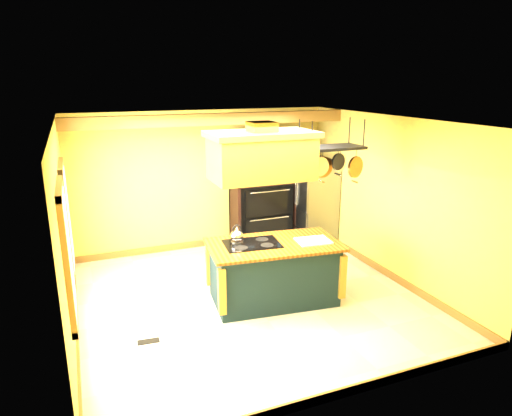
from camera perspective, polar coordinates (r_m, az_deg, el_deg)
floor at (r=7.16m, az=-0.82°, el=-11.23°), size 5.00×5.00×0.00m
ceiling at (r=6.40m, az=-0.92°, el=10.83°), size 5.00×5.00×0.00m
wall_back at (r=8.96m, az=-6.62°, el=3.44°), size 5.00×0.02×2.70m
wall_front at (r=4.56m, az=10.62°, el=-9.21°), size 5.00×0.02×2.70m
wall_left at (r=6.26m, az=-22.80°, el=-3.21°), size 0.02×5.00×2.70m
wall_right at (r=7.87m, az=16.38°, el=1.15°), size 0.02×5.00×2.70m
ceiling_beam at (r=8.02m, az=-5.35°, el=10.99°), size 5.00×0.15×0.20m
window_near at (r=5.48m, az=-22.52°, el=-5.25°), size 0.06×1.06×1.56m
window_far at (r=6.82m, az=-22.54°, el=-1.23°), size 0.06×1.06×1.56m
kitchen_island at (r=6.93m, az=2.19°, el=-7.93°), size 2.04×1.27×1.11m
range_hood at (r=6.34m, az=0.72°, el=6.71°), size 1.48×0.84×0.80m
pot_rack at (r=6.85m, az=9.39°, el=6.44°), size 1.05×0.48×0.87m
refrigerator at (r=9.33m, az=7.11°, el=0.54°), size 0.73×0.86×1.68m
hutch at (r=9.21m, az=0.83°, el=0.86°), size 1.28×0.58×2.27m
floor_register at (r=6.27m, az=-13.30°, el=-15.91°), size 0.29×0.14×0.01m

